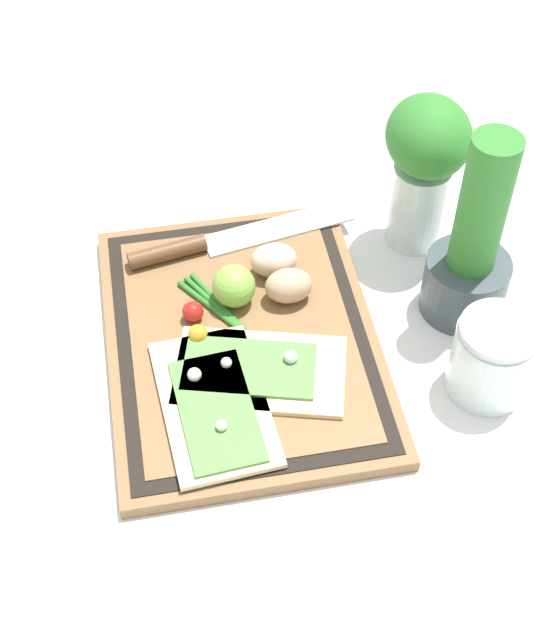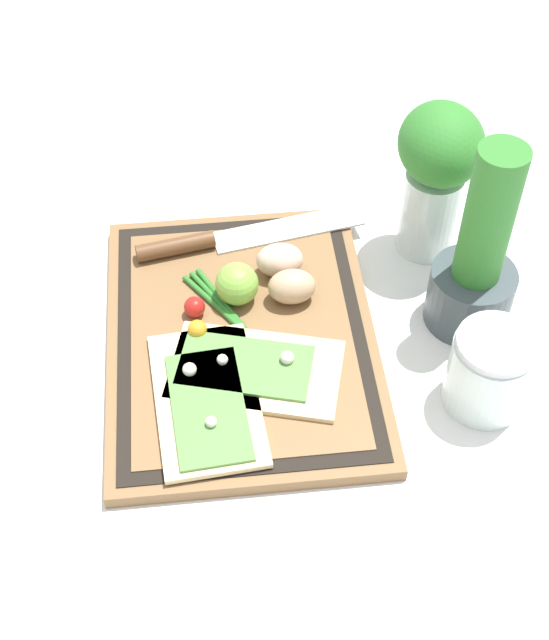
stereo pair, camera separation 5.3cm
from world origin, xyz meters
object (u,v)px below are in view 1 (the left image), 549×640
(cherry_tomato_red, at_px, (193,312))
(cherry_tomato_yellow, at_px, (197,331))
(knife, at_px, (205,244))
(lime, at_px, (238,286))
(pizza_slice_far, at_px, (258,370))
(herb_pot, at_px, (471,256))
(egg_brown, at_px, (289,286))
(egg_pink, at_px, (274,260))
(herb_glass, at_px, (425,162))
(pizza_slice_near, at_px, (214,404))
(sauce_jar, at_px, (491,361))

(cherry_tomato_red, bearing_deg, cherry_tomato_yellow, 2.98)
(knife, xyz_separation_m, lime, (0.10, 0.03, 0.02))
(pizza_slice_far, distance_m, herb_pot, 0.28)
(lime, bearing_deg, egg_brown, 83.44)
(egg_pink, bearing_deg, herb_glass, 103.99)
(pizza_slice_near, xyz_separation_m, cherry_tomato_yellow, (-0.10, -0.01, 0.01))
(knife, xyz_separation_m, egg_pink, (0.06, 0.08, 0.01))
(cherry_tomato_red, distance_m, herb_glass, 0.34)
(egg_pink, xyz_separation_m, cherry_tomato_red, (0.06, -0.11, -0.01))
(herb_pot, bearing_deg, herb_glass, -170.08)
(egg_pink, relative_size, herb_pot, 0.23)
(egg_brown, height_order, egg_pink, same)
(lime, bearing_deg, egg_pink, 127.36)
(herb_pot, bearing_deg, cherry_tomato_red, -93.81)
(herb_pot, bearing_deg, cherry_tomato_yellow, -88.60)
(knife, bearing_deg, egg_pink, 53.61)
(cherry_tomato_yellow, relative_size, sauce_jar, 0.23)
(cherry_tomato_red, xyz_separation_m, herb_glass, (-0.11, 0.31, 0.09))
(pizza_slice_near, height_order, herb_glass, herb_glass)
(pizza_slice_near, height_order, sauce_jar, sauce_jar)
(lime, bearing_deg, herb_pot, 81.29)
(sauce_jar, relative_size, herb_glass, 0.47)
(knife, bearing_deg, lime, 16.00)
(herb_pot, bearing_deg, egg_pink, -110.11)
(herb_glass, bearing_deg, cherry_tomato_yellow, -65.67)
(cherry_tomato_yellow, height_order, herb_glass, herb_glass)
(egg_brown, bearing_deg, egg_pink, -168.22)
(egg_brown, bearing_deg, sauce_jar, 51.91)
(lime, bearing_deg, sauce_jar, 57.88)
(pizza_slice_near, height_order, egg_brown, egg_brown)
(pizza_slice_far, height_order, lime, lime)
(herb_pot, distance_m, sauce_jar, 0.13)
(pizza_slice_near, bearing_deg, lime, 161.52)
(egg_brown, bearing_deg, pizza_slice_far, -27.88)
(pizza_slice_far, xyz_separation_m, cherry_tomato_yellow, (-0.06, -0.06, 0.01))
(egg_brown, bearing_deg, cherry_tomato_yellow, -69.99)
(lime, xyz_separation_m, sauce_jar, (0.16, 0.26, -0.00))
(egg_brown, xyz_separation_m, herb_glass, (-0.09, 0.19, 0.09))
(pizza_slice_far, height_order, knife, pizza_slice_far)
(pizza_slice_far, relative_size, herb_pot, 0.84)
(knife, relative_size, egg_brown, 5.16)
(knife, xyz_separation_m, sauce_jar, (0.26, 0.29, 0.02))
(cherry_tomato_red, relative_size, sauce_jar, 0.25)
(herb_pot, relative_size, herb_glass, 1.20)
(cherry_tomato_yellow, bearing_deg, knife, 169.10)
(herb_pot, bearing_deg, lime, -98.71)
(pizza_slice_far, bearing_deg, cherry_tomato_red, -146.85)
(pizza_slice_near, height_order, lime, lime)
(lime, relative_size, herb_pot, 0.20)
(cherry_tomato_red, distance_m, sauce_jar, 0.35)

